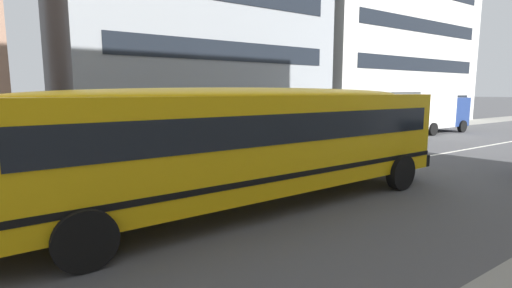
% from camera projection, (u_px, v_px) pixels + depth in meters
% --- Properties ---
extents(ground_plane, '(400.00, 400.00, 0.00)m').
position_uv_depth(ground_plane, '(219.00, 193.00, 10.63)').
color(ground_plane, '#4C4C4F').
extents(sidewalk_far, '(120.00, 3.00, 0.01)m').
position_uv_depth(sidewalk_far, '(133.00, 154.00, 17.20)').
color(sidewalk_far, gray).
rests_on(sidewalk_far, ground_plane).
extents(lane_centreline, '(110.00, 0.16, 0.01)m').
position_uv_depth(lane_centreline, '(219.00, 193.00, 10.63)').
color(lane_centreline, silver).
rests_on(lane_centreline, ground_plane).
extents(school_bus, '(13.27, 3.14, 2.96)m').
position_uv_depth(school_bus, '(248.00, 137.00, 9.15)').
color(school_bus, yellow).
rests_on(school_bus, ground_plane).
extents(box_truck, '(6.09, 2.58, 2.82)m').
position_uv_depth(box_truck, '(430.00, 111.00, 25.78)').
color(box_truck, navy).
rests_on(box_truck, ground_plane).
extents(apartment_block_far_centre, '(16.52, 11.85, 16.50)m').
position_uv_depth(apartment_block_far_centre, '(186.00, 12.00, 25.55)').
color(apartment_block_far_centre, gray).
rests_on(apartment_block_far_centre, ground_plane).
extents(apartment_block_far_right, '(19.47, 12.93, 16.50)m').
position_uv_depth(apartment_block_far_right, '(362.00, 36.00, 36.71)').
color(apartment_block_far_right, '#B7B7B2').
rests_on(apartment_block_far_right, ground_plane).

